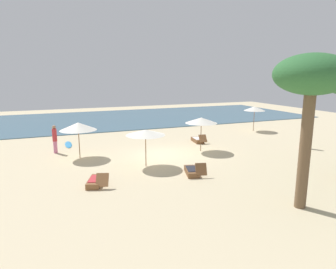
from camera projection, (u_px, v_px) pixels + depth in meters
ground_plane at (162, 155)px, 19.61m from camera, size 60.00×60.00×0.00m
ocean_water at (111, 119)px, 35.07m from camera, size 48.00×16.00×0.06m
umbrella_0 at (201, 120)px, 20.11m from camera, size 2.17×2.17×2.33m
umbrella_1 at (255, 109)px, 27.44m from camera, size 1.93×1.93×2.29m
umbrella_2 at (78, 126)px, 18.46m from camera, size 2.27×2.27×2.27m
umbrella_3 at (146, 132)px, 16.74m from camera, size 2.23×2.23×2.15m
lounger_0 at (193, 171)px, 15.72m from camera, size 1.02×1.73×0.74m
lounger_1 at (96, 181)px, 14.22m from camera, size 1.12×1.78×0.70m
lounger_2 at (198, 140)px, 23.17m from camera, size 0.82×1.76×0.69m
person_0 at (55, 139)px, 19.82m from camera, size 0.35×0.35×1.89m
person_1 at (304, 135)px, 21.19m from camera, size 0.44×0.44×1.92m
palm_0 at (312, 80)px, 10.89m from camera, size 2.80×2.80×5.97m
surfboard at (68, 144)px, 22.31m from camera, size 0.54×2.27×0.07m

